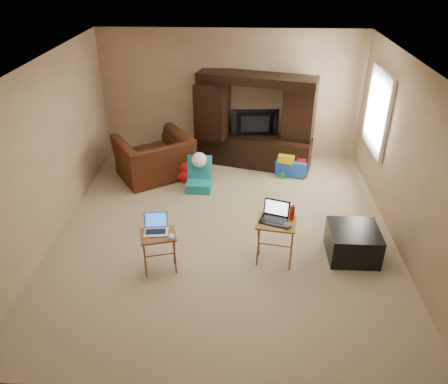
# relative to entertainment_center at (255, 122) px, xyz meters

# --- Properties ---
(floor) EXTENTS (5.50, 5.50, 0.00)m
(floor) POSITION_rel_entertainment_center_xyz_m (-0.47, -2.34, -0.89)
(floor) COLOR tan
(floor) RESTS_ON ground
(ceiling) EXTENTS (5.50, 5.50, 0.00)m
(ceiling) POSITION_rel_entertainment_center_xyz_m (-0.47, -2.34, 1.61)
(ceiling) COLOR silver
(ceiling) RESTS_ON ground
(wall_back) EXTENTS (5.00, 0.00, 5.00)m
(wall_back) POSITION_rel_entertainment_center_xyz_m (-0.47, 0.41, 0.36)
(wall_back) COLOR tan
(wall_back) RESTS_ON ground
(wall_front) EXTENTS (5.00, 0.00, 5.00)m
(wall_front) POSITION_rel_entertainment_center_xyz_m (-0.47, -5.09, 0.36)
(wall_front) COLOR tan
(wall_front) RESTS_ON ground
(wall_left) EXTENTS (0.00, 5.50, 5.50)m
(wall_left) POSITION_rel_entertainment_center_xyz_m (-2.97, -2.34, 0.36)
(wall_left) COLOR tan
(wall_left) RESTS_ON ground
(wall_right) EXTENTS (0.00, 5.50, 5.50)m
(wall_right) POSITION_rel_entertainment_center_xyz_m (2.03, -2.34, 0.36)
(wall_right) COLOR tan
(wall_right) RESTS_ON ground
(window_pane) EXTENTS (0.00, 1.20, 1.20)m
(window_pane) POSITION_rel_entertainment_center_xyz_m (2.01, -0.79, 0.51)
(window_pane) COLOR white
(window_pane) RESTS_ON ground
(window_frame) EXTENTS (0.06, 1.14, 1.34)m
(window_frame) POSITION_rel_entertainment_center_xyz_m (1.99, -0.79, 0.51)
(window_frame) COLOR white
(window_frame) RESTS_ON ground
(entertainment_center) EXTENTS (2.24, 1.09, 1.78)m
(entertainment_center) POSITION_rel_entertainment_center_xyz_m (0.00, 0.00, 0.00)
(entertainment_center) COLOR black
(entertainment_center) RESTS_ON floor
(television) EXTENTS (0.91, 0.20, 0.52)m
(television) POSITION_rel_entertainment_center_xyz_m (-0.00, -0.04, -0.04)
(television) COLOR black
(television) RESTS_ON entertainment_center
(recliner) EXTENTS (1.63, 1.58, 0.80)m
(recliner) POSITION_rel_entertainment_center_xyz_m (-1.84, -0.65, -0.49)
(recliner) COLOR #46200F
(recliner) RESTS_ON floor
(child_rocker) EXTENTS (0.45, 0.51, 0.58)m
(child_rocker) POSITION_rel_entertainment_center_xyz_m (-0.98, -1.07, -0.60)
(child_rocker) COLOR #177981
(child_rocker) RESTS_ON floor
(plush_toy) EXTENTS (0.34, 0.29, 0.38)m
(plush_toy) POSITION_rel_entertainment_center_xyz_m (-1.26, -0.79, -0.70)
(plush_toy) COLOR red
(plush_toy) RESTS_ON floor
(push_toy) EXTENTS (0.68, 0.57, 0.44)m
(push_toy) POSITION_rel_entertainment_center_xyz_m (0.71, -0.42, -0.67)
(push_toy) COLOR blue
(push_toy) RESTS_ON floor
(ottoman) EXTENTS (0.68, 0.68, 0.43)m
(ottoman) POSITION_rel_entertainment_center_xyz_m (1.33, -2.85, -0.67)
(ottoman) COLOR black
(ottoman) RESTS_ON floor
(tray_table_left) EXTENTS (0.53, 0.46, 0.58)m
(tray_table_left) POSITION_rel_entertainment_center_xyz_m (-1.28, -3.29, -0.60)
(tray_table_left) COLOR brown
(tray_table_left) RESTS_ON floor
(tray_table_right) EXTENTS (0.56, 0.48, 0.66)m
(tray_table_right) POSITION_rel_entertainment_center_xyz_m (0.24, -3.05, -0.56)
(tray_table_right) COLOR #AD642A
(tray_table_right) RESTS_ON floor
(laptop_left) EXTENTS (0.33, 0.29, 0.24)m
(laptop_left) POSITION_rel_entertainment_center_xyz_m (-1.31, -3.26, -0.19)
(laptop_left) COLOR silver
(laptop_left) RESTS_ON tray_table_left
(laptop_right) EXTENTS (0.42, 0.38, 0.24)m
(laptop_right) POSITION_rel_entertainment_center_xyz_m (0.20, -3.03, -0.11)
(laptop_right) COLOR black
(laptop_right) RESTS_ON tray_table_right
(mouse_left) EXTENTS (0.10, 0.13, 0.05)m
(mouse_left) POSITION_rel_entertainment_center_xyz_m (-1.10, -3.36, -0.28)
(mouse_left) COLOR silver
(mouse_left) RESTS_ON tray_table_left
(mouse_right) EXTENTS (0.10, 0.14, 0.05)m
(mouse_right) POSITION_rel_entertainment_center_xyz_m (0.37, -3.17, -0.20)
(mouse_right) COLOR #3C3C40
(mouse_right) RESTS_ON tray_table_right
(water_bottle) EXTENTS (0.06, 0.06, 0.20)m
(water_bottle) POSITION_rel_entertainment_center_xyz_m (0.44, -2.97, -0.13)
(water_bottle) COLOR red
(water_bottle) RESTS_ON tray_table_right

